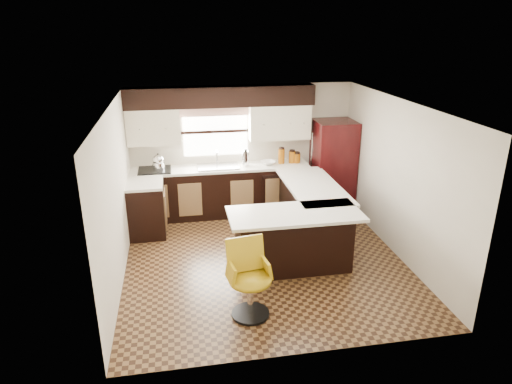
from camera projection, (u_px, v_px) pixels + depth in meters
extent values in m
plane|color=#49301A|center=(264.00, 259.00, 7.11)|extent=(4.40, 4.40, 0.00)
plane|color=silver|center=(265.00, 105.00, 6.27)|extent=(4.40, 4.40, 0.00)
plane|color=beige|center=(242.00, 148.00, 8.72)|extent=(4.40, 0.00, 4.40)
plane|color=beige|center=(306.00, 259.00, 4.66)|extent=(4.40, 0.00, 4.40)
plane|color=beige|center=(116.00, 196.00, 6.34)|extent=(0.00, 4.40, 4.40)
plane|color=beige|center=(398.00, 179.00, 7.03)|extent=(0.00, 4.40, 4.40)
cube|color=black|center=(221.00, 192.00, 8.63)|extent=(3.30, 0.60, 0.90)
cube|color=black|center=(147.00, 210.00, 7.81)|extent=(0.60, 0.70, 0.90)
cube|color=silver|center=(221.00, 168.00, 8.46)|extent=(3.30, 0.60, 0.04)
cube|color=silver|center=(145.00, 184.00, 7.64)|extent=(0.60, 0.70, 0.04)
cube|color=black|center=(221.00, 96.00, 8.13)|extent=(3.40, 0.35, 0.36)
cube|color=beige|center=(153.00, 127.00, 8.10)|extent=(0.94, 0.35, 0.64)
cube|color=beige|center=(279.00, 122.00, 8.48)|extent=(1.14, 0.35, 0.64)
cube|color=white|center=(216.00, 132.00, 8.49)|extent=(1.20, 0.02, 0.90)
cube|color=#D19B93|center=(215.00, 111.00, 8.32)|extent=(1.30, 0.06, 0.18)
cube|color=#B2B2B7|center=(218.00, 167.00, 8.42)|extent=(0.75, 0.45, 0.03)
cube|color=black|center=(276.00, 195.00, 8.54)|extent=(0.58, 0.03, 0.78)
cube|color=black|center=(155.00, 170.00, 8.23)|extent=(0.58, 0.50, 0.02)
cube|color=black|center=(309.00, 213.00, 7.68)|extent=(0.60, 1.95, 0.90)
cube|color=black|center=(294.00, 241.00, 6.69)|extent=(1.65, 0.60, 0.90)
cube|color=silver|center=(313.00, 186.00, 7.52)|extent=(0.84, 1.95, 0.04)
cube|color=silver|center=(295.00, 214.00, 6.44)|extent=(1.89, 0.84, 0.04)
cube|color=black|center=(333.00, 166.00, 8.77)|extent=(0.75, 0.72, 1.74)
cylinder|color=silver|center=(246.00, 158.00, 8.48)|extent=(0.13, 0.13, 0.28)
imported|color=white|center=(268.00, 163.00, 8.59)|extent=(0.32, 0.32, 0.07)
cylinder|color=#8F4A07|center=(281.00, 156.00, 8.61)|extent=(0.12, 0.12, 0.28)
cylinder|color=#8F4A07|center=(292.00, 157.00, 8.66)|extent=(0.12, 0.12, 0.22)
cylinder|color=#8F4A07|center=(297.00, 158.00, 8.68)|extent=(0.14, 0.14, 0.18)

